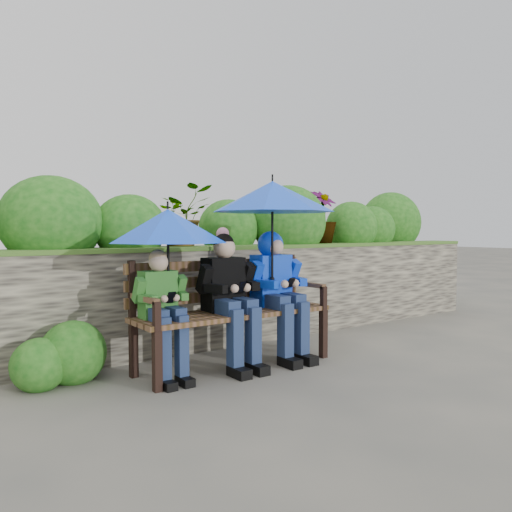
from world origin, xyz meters
TOP-DOWN VIEW (x-y plane):
  - ground at (0.00, 0.00)m, footprint 60.00×60.00m
  - garden_backdrop at (0.05, 1.61)m, footprint 8.00×2.86m
  - park_bench at (-0.34, 0.02)m, footprint 1.79×0.53m
  - boy_left at (-1.02, -0.06)m, footprint 0.42×0.48m
  - boy_middle at (-0.40, -0.07)m, footprint 0.51×0.59m
  - boy_right at (0.13, -0.06)m, footprint 0.52×0.63m
  - umbrella_left at (-0.96, -0.03)m, footprint 0.96×0.96m
  - umbrella_right at (0.04, -0.09)m, footprint 1.11×1.11m

SIDE VIEW (x-z plane):
  - ground at x=0.00m, z-range 0.00..0.00m
  - park_bench at x=-0.34m, z-range 0.06..1.01m
  - boy_left at x=-1.02m, z-range 0.08..1.12m
  - garden_backdrop at x=0.05m, z-range -0.28..1.52m
  - boy_middle at x=-0.40m, z-range 0.07..1.23m
  - boy_right at x=0.13m, z-range 0.11..1.29m
  - umbrella_left at x=-0.96m, z-range 0.87..1.58m
  - umbrella_right at x=0.04m, z-range 1.01..1.97m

